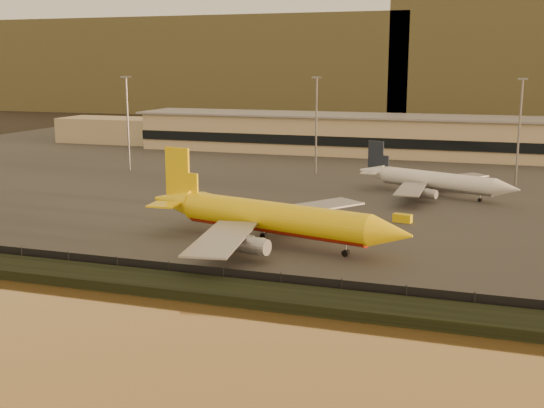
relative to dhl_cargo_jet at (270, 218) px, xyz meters
The scene contains 11 objects.
ground 9.66m from the dhl_cargo_jet, 98.84° to the right, with size 900.00×900.00×0.00m, color black.
embankment 25.75m from the dhl_cargo_jet, 92.95° to the right, with size 320.00×7.00×1.40m, color black.
tarmac 86.69m from the dhl_cargo_jet, 90.87° to the left, with size 320.00×220.00×0.20m, color #2D2D2D.
perimeter_fence 21.71m from the dhl_cargo_jet, 93.50° to the right, with size 300.00×0.05×2.20m, color black.
terminal_building 118.20m from the dhl_cargo_jet, 97.70° to the left, with size 202.00×25.00×12.60m.
apron_light_masts 68.88m from the dhl_cargo_jet, 78.38° to the left, with size 152.20×12.20×25.40m.
distant_hills 333.39m from the dhl_cargo_jet, 93.80° to the left, with size 470.00×160.00×70.00m.
dhl_cargo_jet is the anchor object (origin of this frame).
white_narrowbody_jet 55.02m from the dhl_cargo_jet, 67.31° to the left, with size 36.97×34.89×11.07m.
gse_vehicle_yellow 29.12m from the dhl_cargo_jet, 50.74° to the left, with size 3.40×1.53×1.53m, color yellow.
gse_vehicle_white 31.42m from the dhl_cargo_jet, 132.52° to the left, with size 4.54×2.04×2.04m, color white.
Camera 1 is at (35.47, -92.93, 28.88)m, focal length 45.00 mm.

